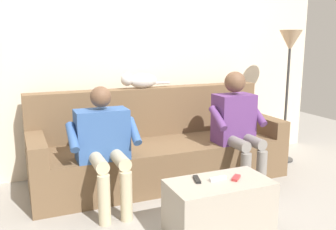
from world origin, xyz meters
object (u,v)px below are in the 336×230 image
(couch, at_px, (159,149))
(coffee_table, at_px, (219,207))
(remote_black, at_px, (197,179))
(floor_lamp, at_px, (290,53))
(cat_on_backrest, at_px, (139,80))
(remote_white, at_px, (217,179))
(person_right_seated, at_px, (104,141))
(remote_red, at_px, (236,178))
(person_left_seated, at_px, (237,122))

(couch, xyz_separation_m, coffee_table, (0.00, 1.24, -0.11))
(remote_black, xyz_separation_m, floor_lamp, (-1.76, -1.11, 0.87))
(cat_on_backrest, bearing_deg, remote_white, 94.42)
(person_right_seated, relative_size, cat_on_backrest, 1.93)
(remote_white, height_order, floor_lamp, floor_lamp)
(person_right_seated, height_order, remote_red, person_right_seated)
(person_left_seated, height_order, person_right_seated, person_left_seated)
(cat_on_backrest, height_order, remote_white, cat_on_backrest)
(couch, height_order, person_right_seated, person_right_seated)
(remote_white, xyz_separation_m, floor_lamp, (-1.61, -1.17, 0.86))
(couch, relative_size, remote_black, 18.97)
(person_left_seated, distance_m, cat_on_backrest, 1.11)
(coffee_table, distance_m, cat_on_backrest, 1.71)
(coffee_table, xyz_separation_m, remote_red, (-0.14, 0.01, 0.22))
(remote_red, height_order, remote_black, same)
(couch, bearing_deg, person_right_seated, 33.06)
(coffee_table, distance_m, remote_red, 0.26)
(remote_white, bearing_deg, couch, -95.19)
(remote_white, bearing_deg, cat_on_backrest, -90.58)
(person_left_seated, height_order, floor_lamp, floor_lamp)
(coffee_table, relative_size, floor_lamp, 0.50)
(coffee_table, distance_m, person_right_seated, 1.11)
(cat_on_backrest, bearing_deg, coffee_table, 94.49)
(floor_lamp, bearing_deg, person_left_seated, 22.07)
(couch, relative_size, remote_red, 22.36)
(remote_red, height_order, floor_lamp, floor_lamp)
(person_left_seated, relative_size, person_right_seated, 1.08)
(cat_on_backrest, distance_m, remote_black, 1.53)
(person_left_seated, xyz_separation_m, remote_white, (0.68, 0.79, -0.21))
(person_left_seated, distance_m, remote_red, 1.01)
(remote_red, bearing_deg, coffee_table, -46.30)
(coffee_table, xyz_separation_m, person_left_seated, (-0.68, -0.82, 0.43))
(person_right_seated, xyz_separation_m, remote_red, (-0.81, 0.81, -0.17))
(coffee_table, relative_size, remote_white, 5.41)
(floor_lamp, bearing_deg, cat_on_backrest, -9.96)
(person_left_seated, bearing_deg, remote_red, 56.81)
(person_left_seated, bearing_deg, floor_lamp, -157.93)
(remote_black, bearing_deg, cat_on_backrest, 14.13)
(coffee_table, xyz_separation_m, cat_on_backrest, (0.12, -1.50, 0.81))
(couch, xyz_separation_m, person_right_seated, (0.68, 0.44, 0.28))
(person_right_seated, bearing_deg, person_left_seated, -179.25)
(person_right_seated, height_order, cat_on_backrest, cat_on_backrest)
(coffee_table, bearing_deg, cat_on_backrest, -85.51)
(cat_on_backrest, relative_size, remote_white, 3.84)
(person_right_seated, height_order, remote_black, person_right_seated)
(person_right_seated, distance_m, remote_black, 0.90)
(person_left_seated, distance_m, person_right_seated, 1.35)
(remote_white, xyz_separation_m, remote_black, (0.14, -0.05, -0.00))
(coffee_table, distance_m, remote_white, 0.22)
(person_left_seated, height_order, remote_white, person_left_seated)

